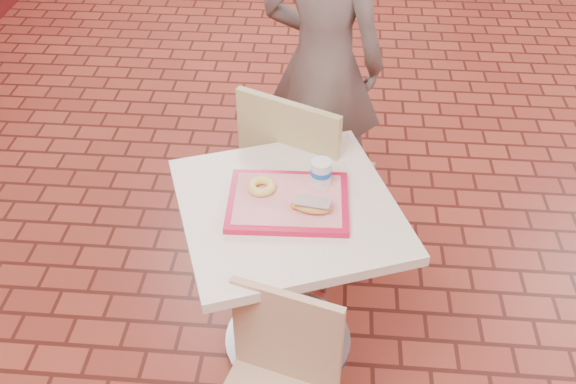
# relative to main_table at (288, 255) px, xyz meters

# --- Properties ---
(wainscot_band) EXTENTS (8.00, 10.00, 1.00)m
(wainscot_band) POSITION_rel_main_table_xyz_m (1.25, 0.68, -0.05)
(wainscot_band) COLOR #551010
(wainscot_band) RESTS_ON ground
(main_table) EXTENTS (0.78, 0.78, 0.82)m
(main_table) POSITION_rel_main_table_xyz_m (0.00, 0.00, 0.00)
(main_table) COLOR beige
(main_table) RESTS_ON ground
(chair_main_back) EXTENTS (0.62, 0.62, 1.02)m
(chair_main_back) POSITION_rel_main_table_xyz_m (0.02, 0.50, 0.02)
(chair_main_back) COLOR tan
(chair_main_back) RESTS_ON ground
(customer) EXTENTS (0.68, 0.52, 1.67)m
(customer) POSITION_rel_main_table_xyz_m (0.09, 1.05, 0.28)
(customer) COLOR brown
(customer) RESTS_ON ground
(serving_tray) EXTENTS (0.44, 0.34, 0.03)m
(serving_tray) POSITION_rel_main_table_xyz_m (0.00, -0.00, 0.28)
(serving_tray) COLOR red
(serving_tray) RESTS_ON main_table
(ring_donut) EXTENTS (0.11, 0.11, 0.03)m
(ring_donut) POSITION_rel_main_table_xyz_m (-0.10, 0.04, 0.31)
(ring_donut) COLOR #E7CB54
(ring_donut) RESTS_ON serving_tray
(long_john_donut) EXTENTS (0.15, 0.09, 0.05)m
(long_john_donut) POSITION_rel_main_table_xyz_m (0.09, -0.06, 0.32)
(long_john_donut) COLOR #C7883A
(long_john_donut) RESTS_ON serving_tray
(paper_cup) EXTENTS (0.08, 0.08, 0.10)m
(paper_cup) POSITION_rel_main_table_xyz_m (0.12, 0.10, 0.35)
(paper_cup) COLOR silver
(paper_cup) RESTS_ON serving_tray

